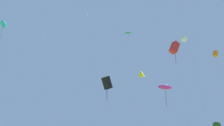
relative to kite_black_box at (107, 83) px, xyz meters
The scene contains 9 objects.
kite_black_box is the anchor object (origin of this frame).
kite_white_delta 39.29m from the kite_black_box, 27.82° to the left, with size 3.89×3.68×35.11m.
kite_green_parafoil 29.70m from the kite_black_box, 60.02° to the left, with size 2.49×1.94×35.45m.
kite_yellow_delta 19.62m from the kite_black_box, 47.95° to the left, with size 4.03×3.49×20.21m.
kite_orange_box 25.01m from the kite_black_box, 20.20° to the right, with size 1.54×1.73×18.91m.
kite_magenta_parafoil 20.24m from the kite_black_box, 72.86° to the right, with size 3.11×1.73×8.26m.
kite_red_box 17.72m from the kite_black_box, 19.10° to the right, with size 2.82×2.03×21.94m.
kite_cyan_parafoil 24.25m from the kite_black_box, 147.02° to the right, with size 1.96×2.56×19.55m.
tree_distant_left 52.84m from the kite_black_box, 29.92° to the left, with size 2.88×2.88×5.49m.
Camera 1 is at (-5.99, -4.37, 1.80)m, focal length 32.54 mm.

